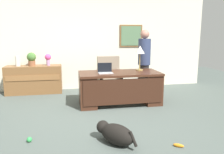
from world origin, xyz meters
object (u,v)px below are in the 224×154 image
object	(u,v)px
desk_lamp	(140,51)
dog_toy_bone	(179,145)
desk	(120,87)
dog_toy_ball	(29,140)
credenza	(34,79)
armchair	(109,77)
laptop	(105,71)
vase_with_flowers	(48,58)
dog_lying	(115,133)
vase_empty	(18,61)
potted_plant	(32,59)
person_standing	(144,62)

from	to	relation	value
desk_lamp	dog_toy_bone	bearing A→B (deg)	-93.73
desk	dog_toy_ball	bearing A→B (deg)	-137.65
desk	credenza	size ratio (longest dim) A/B	1.25
armchair	laptop	distance (m)	1.00
laptop	vase_with_flowers	distance (m)	1.97
dog_toy_ball	dog_lying	bearing A→B (deg)	-12.50
desk	dog_toy_ball	xyz separation A→B (m)	(-1.76, -1.61, -0.37)
desk	vase_with_flowers	bearing A→B (deg)	140.34
dog_lying	vase_with_flowers	bearing A→B (deg)	110.01
laptop	desk	bearing A→B (deg)	3.09
dog_lying	laptop	xyz separation A→B (m)	(0.15, 1.87, 0.65)
vase_empty	potted_plant	xyz separation A→B (m)	(0.36, 0.00, 0.06)
vase_empty	armchair	bearing A→B (deg)	-12.10
desk_lamp	dog_toy_ball	size ratio (longest dim) A/B	7.44
armchair	dog_lying	distance (m)	2.83
armchair	desk_lamp	distance (m)	1.18
dog_toy_bone	credenza	bearing A→B (deg)	124.61
desk	vase_empty	xyz separation A→B (m)	(-2.48, 1.40, 0.49)
credenza	dog_lying	world-z (taller)	credenza
laptop	dog_toy_ball	xyz separation A→B (m)	(-1.42, -1.59, -0.76)
person_standing	potted_plant	xyz separation A→B (m)	(-2.91, 0.79, 0.07)
desk	laptop	xyz separation A→B (m)	(-0.34, -0.02, 0.39)
dog_lying	vase_with_flowers	xyz separation A→B (m)	(-1.20, 3.29, 0.80)
credenza	dog_toy_bone	size ratio (longest dim) A/B	9.58
desk	credenza	bearing A→B (deg)	146.11
credenza	dog_toy_bone	bearing A→B (deg)	-55.39
dog_lying	desk	bearing A→B (deg)	75.29
armchair	laptop	world-z (taller)	armchair
desk	dog_lying	distance (m)	1.97
vase_empty	potted_plant	size ratio (longest dim) A/B	0.76
desk_lamp	dog_toy_ball	world-z (taller)	desk_lamp
dog_lying	dog_toy_ball	distance (m)	1.30
credenza	vase_empty	xyz separation A→B (m)	(-0.39, 0.00, 0.52)
dog_lying	potted_plant	xyz separation A→B (m)	(-1.63, 3.29, 0.80)
credenza	vase_empty	size ratio (longest dim) A/B	5.36
vase_empty	desk	bearing A→B (deg)	-29.51
laptop	potted_plant	size ratio (longest dim) A/B	0.89
credenza	person_standing	xyz separation A→B (m)	(2.87, -0.79, 0.51)
credenza	armchair	distance (m)	2.07
armchair	dog_toy_bone	distance (m)	3.13
person_standing	dog_toy_bone	bearing A→B (deg)	-98.29
armchair	laptop	size ratio (longest dim) A/B	3.18
armchair	potted_plant	xyz separation A→B (m)	(-2.04, 0.51, 0.49)
dog_lying	vase_with_flowers	distance (m)	3.59
armchair	dog_lying	world-z (taller)	armchair
desk	dog_toy_bone	xyz separation A→B (m)	(0.38, -2.17, -0.38)
credenza	dog_toy_ball	world-z (taller)	credenza
laptop	dog_lying	bearing A→B (deg)	-94.66
desk	dog_toy_ball	distance (m)	2.41
dog_toy_bone	dog_lying	bearing A→B (deg)	161.88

